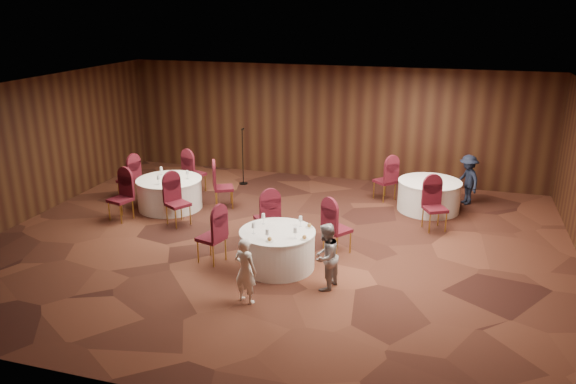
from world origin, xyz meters
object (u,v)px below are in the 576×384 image
(table_right, at_px, (429,195))
(woman_b, at_px, (326,257))
(table_main, at_px, (277,249))
(table_left, at_px, (170,193))
(woman_a, at_px, (245,271))
(man_c, at_px, (468,180))
(mic_stand, at_px, (243,168))

(table_right, distance_m, woman_b, 4.86)
(table_main, height_order, table_left, same)
(table_left, bearing_deg, woman_b, -32.66)
(table_left, height_order, woman_b, woman_b)
(table_main, relative_size, table_left, 0.91)
(table_left, height_order, woman_a, woman_a)
(woman_a, relative_size, woman_b, 0.95)
(man_c, bearing_deg, table_main, -67.07)
(woman_a, xyz_separation_m, man_c, (3.57, 6.21, 0.05))
(mic_stand, bearing_deg, woman_b, -55.98)
(woman_b, bearing_deg, mic_stand, -132.03)
(table_main, bearing_deg, woman_b, -28.00)
(woman_b, bearing_deg, table_right, 175.72)
(table_main, relative_size, mic_stand, 0.91)
(mic_stand, height_order, woman_a, mic_stand)
(woman_b, bearing_deg, table_main, -104.05)
(mic_stand, distance_m, woman_b, 6.39)
(table_left, xyz_separation_m, woman_a, (3.43, -3.80, 0.21))
(table_left, height_order, man_c, man_c)
(woman_b, xyz_separation_m, man_c, (2.40, 5.36, 0.02))
(woman_a, height_order, woman_b, woman_b)
(woman_a, bearing_deg, mic_stand, -52.62)
(table_left, xyz_separation_m, mic_stand, (1.03, 2.35, 0.08))
(table_right, relative_size, mic_stand, 0.96)
(table_left, bearing_deg, table_main, -33.97)
(mic_stand, distance_m, man_c, 5.98)
(table_main, height_order, woman_a, woman_a)
(table_right, height_order, woman_a, woman_a)
(mic_stand, bearing_deg, man_c, 0.62)
(table_left, relative_size, woman_a, 1.37)
(table_left, relative_size, woman_b, 1.31)
(mic_stand, distance_m, woman_a, 6.60)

